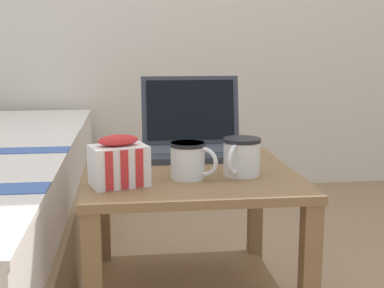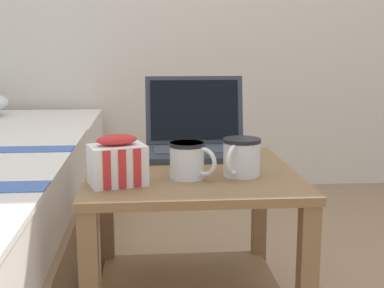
{
  "view_description": "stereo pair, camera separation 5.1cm",
  "coord_description": "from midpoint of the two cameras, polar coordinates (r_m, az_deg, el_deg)",
  "views": [
    {
      "loc": [
        -0.17,
        -1.42,
        0.83
      ],
      "look_at": [
        0.0,
        -0.04,
        0.57
      ],
      "focal_mm": 50.0,
      "sensor_mm": 36.0,
      "label": 1
    },
    {
      "loc": [
        -0.12,
        -1.43,
        0.83
      ],
      "look_at": [
        0.0,
        -0.04,
        0.57
      ],
      "focal_mm": 50.0,
      "sensor_mm": 36.0,
      "label": 2
    }
  ],
  "objects": [
    {
      "name": "bedside_table",
      "position": [
        1.52,
        -1.19,
        -9.09
      ],
      "size": [
        0.56,
        0.6,
        0.49
      ],
      "color": "olive",
      "rests_on": "ground_plane"
    },
    {
      "name": "laptop",
      "position": [
        1.68,
        -0.67,
        0.59
      ],
      "size": [
        0.32,
        0.27,
        0.24
      ],
      "color": "#333842",
      "rests_on": "bedside_table"
    },
    {
      "name": "mug_front_left",
      "position": [
        1.4,
        4.24,
        -1.17
      ],
      "size": [
        0.1,
        0.13,
        0.1
      ],
      "color": "white",
      "rests_on": "bedside_table"
    },
    {
      "name": "mug_front_right",
      "position": [
        1.36,
        -1.42,
        -1.56
      ],
      "size": [
        0.12,
        0.1,
        0.09
      ],
      "color": "white",
      "rests_on": "bedside_table"
    },
    {
      "name": "snack_bag",
      "position": [
        1.31,
        -8.92,
        -2.01
      ],
      "size": [
        0.15,
        0.13,
        0.13
      ],
      "color": "white",
      "rests_on": "bedside_table"
    },
    {
      "name": "cell_phone",
      "position": [
        1.48,
        -7.67,
        -2.55
      ],
      "size": [
        0.1,
        0.15,
        0.01
      ],
      "color": "black",
      "rests_on": "bedside_table"
    }
  ]
}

